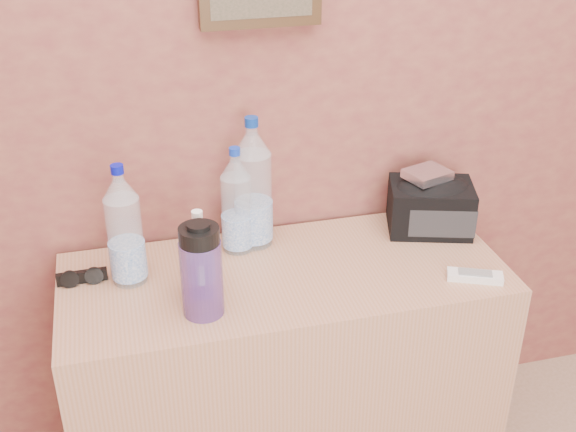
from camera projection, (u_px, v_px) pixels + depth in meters
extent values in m
cube|color=#AA7750|center=(285.00, 379.00, 2.01)|extent=(1.13, 0.47, 0.71)
cylinder|color=silver|center=(125.00, 232.00, 1.74)|extent=(0.09, 0.09, 0.27)
cylinder|color=#070EA4|center=(117.00, 169.00, 1.66)|extent=(0.03, 0.03, 0.02)
cylinder|color=silver|center=(237.00, 206.00, 1.88)|extent=(0.08, 0.08, 0.26)
cylinder|color=#1033AE|center=(235.00, 151.00, 1.81)|extent=(0.03, 0.03, 0.02)
cylinder|color=white|center=(253.00, 190.00, 1.89)|extent=(0.10, 0.10, 0.32)
cylinder|color=navy|center=(251.00, 122.00, 1.80)|extent=(0.03, 0.03, 0.02)
cylinder|color=silver|center=(200.00, 259.00, 1.71)|extent=(0.06, 0.06, 0.19)
cylinder|color=white|center=(197.00, 214.00, 1.65)|extent=(0.03, 0.03, 0.02)
cylinder|color=#55328B|center=(202.00, 278.00, 1.64)|extent=(0.10, 0.10, 0.19)
cylinder|color=black|center=(199.00, 233.00, 1.59)|extent=(0.09, 0.09, 0.05)
cube|color=silver|center=(475.00, 276.00, 1.80)|extent=(0.14, 0.09, 0.02)
cube|color=silver|center=(427.00, 174.00, 1.97)|extent=(0.14, 0.12, 0.02)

